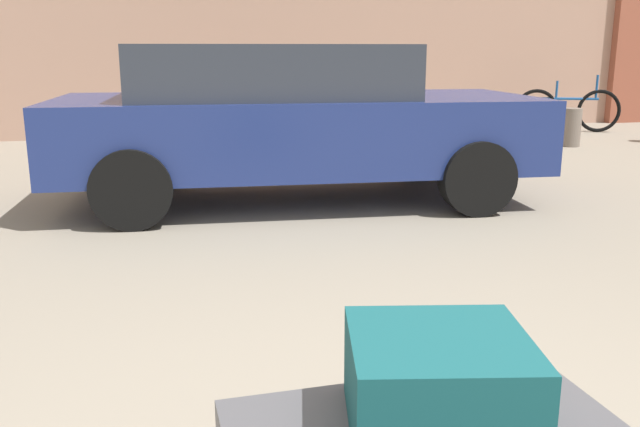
% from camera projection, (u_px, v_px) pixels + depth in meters
% --- Properties ---
extents(suitcase_teal_rear_right, '(0.59, 0.57, 0.28)m').
position_uv_depth(suitcase_teal_rear_right, '(438.00, 383.00, 1.87)').
color(suitcase_teal_rear_right, '#144C51').
rests_on(suitcase_teal_rear_right, luggage_cart).
extents(parked_car, '(4.46, 2.26, 1.42)m').
position_uv_depth(parked_car, '(291.00, 119.00, 6.18)').
color(parked_car, navy).
rests_on(parked_car, ground_plane).
extents(bicycle_leaning, '(1.65, 0.72, 0.96)m').
position_uv_depth(bicycle_leaning, '(567.00, 110.00, 11.52)').
color(bicycle_leaning, black).
rests_on(bicycle_leaning, ground_plane).
extents(bollard_kerb_near, '(0.28, 0.28, 0.55)m').
position_uv_depth(bollard_kerb_near, '(392.00, 133.00, 9.09)').
color(bollard_kerb_near, '#72665B').
rests_on(bollard_kerb_near, ground_plane).
extents(bollard_kerb_mid, '(0.28, 0.28, 0.55)m').
position_uv_depth(bollard_kerb_mid, '(494.00, 130.00, 9.48)').
color(bollard_kerb_mid, '#72665B').
rests_on(bollard_kerb_mid, ground_plane).
extents(bollard_kerb_far, '(0.28, 0.28, 0.55)m').
position_uv_depth(bollard_kerb_far, '(571.00, 127.00, 9.79)').
color(bollard_kerb_far, '#72665B').
rests_on(bollard_kerb_far, ground_plane).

